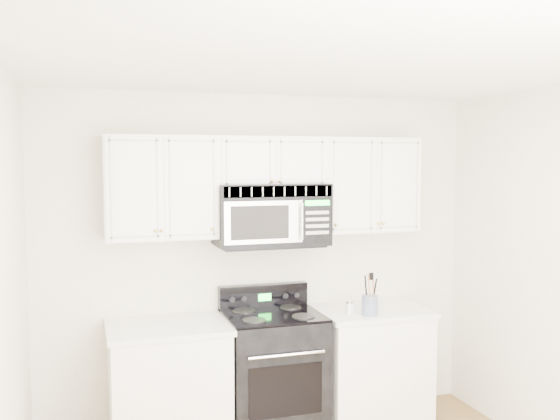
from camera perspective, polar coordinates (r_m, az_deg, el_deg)
name	(u,v)px	position (r m, az deg, el deg)	size (l,w,h in m)	color
room	(354,310)	(3.37, 6.78, -9.05)	(3.51, 3.51, 2.61)	brown
base_cabinet_left	(169,391)	(4.75, -10.14, -16.01)	(0.86, 0.65, 0.92)	white
base_cabinet_right	(370,369)	(5.19, 8.23, -14.19)	(0.86, 0.65, 0.92)	white
range	(273,372)	(4.90, -0.66, -14.58)	(0.72, 0.66, 1.11)	black
upper_cabinets	(269,181)	(4.76, -1.04, 2.67)	(2.44, 0.37, 0.75)	white
microwave	(271,214)	(4.73, -0.83, -0.39)	(0.84, 0.47, 0.47)	black
utensil_crock	(370,304)	(4.82, 8.22, -8.55)	(0.12, 0.12, 0.32)	slate
shaker_salt	(352,307)	(4.85, 6.56, -8.83)	(0.04, 0.04, 0.10)	silver
shaker_pepper	(349,308)	(4.82, 6.35, -8.89)	(0.04, 0.04, 0.10)	silver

